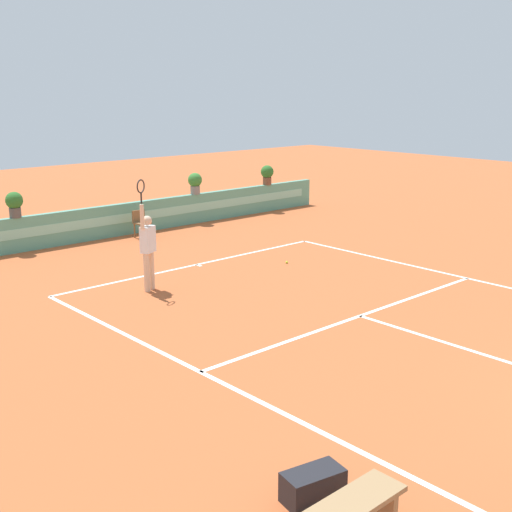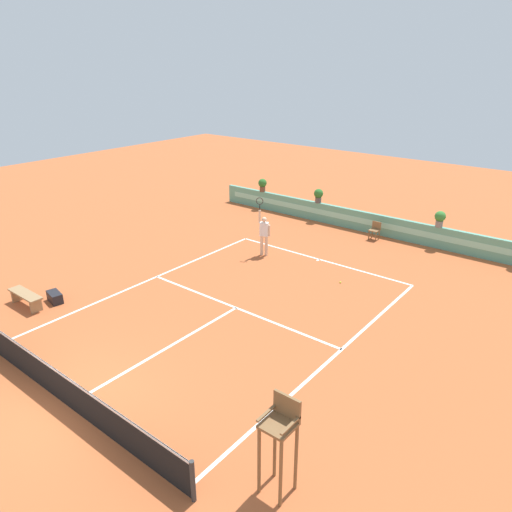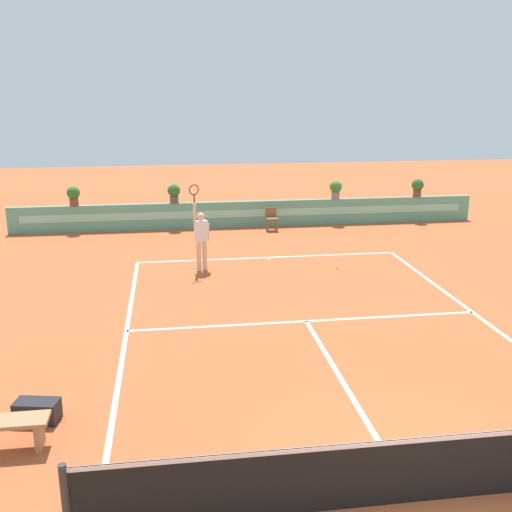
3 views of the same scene
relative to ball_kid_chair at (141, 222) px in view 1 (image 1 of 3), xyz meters
name	(u,v)px [view 1 (image 1 of 3)]	position (x,y,z in m)	size (l,w,h in m)	color
ground_plane	(376,321)	(-0.74, -9.66, -0.48)	(60.00, 60.00, 0.00)	#B2562D
court_lines	(348,312)	(-0.74, -8.94, -0.47)	(8.32, 11.94, 0.01)	white
back_wall_barrier	(108,221)	(-0.74, 0.73, 0.02)	(18.00, 0.21, 1.00)	#599E84
ball_kid_chair	(141,222)	(0.00, 0.00, 0.00)	(0.44, 0.44, 0.85)	brown
gear_bag	(313,486)	(-6.05, -12.88, -0.30)	(0.70, 0.36, 0.36)	black
tennis_player	(148,246)	(-2.92, -4.85, 0.57)	(0.57, 0.35, 2.58)	beige
tennis_ball_near_baseline	(287,262)	(1.11, -5.28, -0.44)	(0.07, 0.07, 0.07)	#CCE033
potted_plant_left	(14,203)	(-3.62, 0.73, 0.93)	(0.48, 0.48, 0.72)	#514C47
potted_plant_far_right	(267,174)	(6.04, 0.73, 0.93)	(0.48, 0.48, 0.72)	brown
potted_plant_right	(195,182)	(2.67, 0.73, 0.93)	(0.48, 0.48, 0.72)	gray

